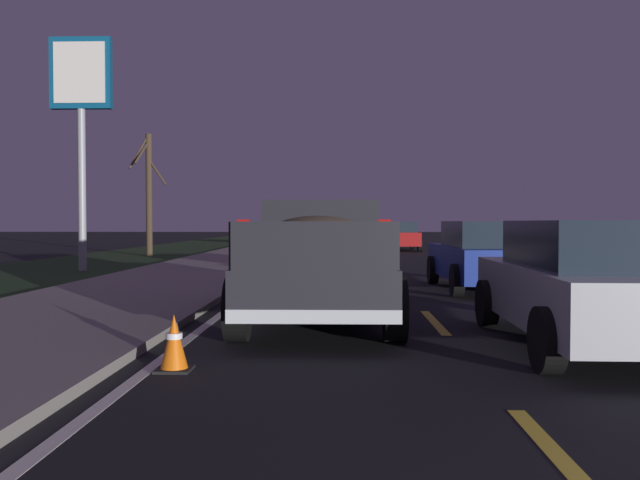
% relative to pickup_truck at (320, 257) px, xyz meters
% --- Properties ---
extents(ground, '(144.00, 144.00, 0.00)m').
position_rel_pickup_truck_xyz_m(ground, '(17.59, -1.75, -0.98)').
color(ground, black).
extents(sidewalk_shoulder, '(108.00, 4.00, 0.12)m').
position_rel_pickup_truck_xyz_m(sidewalk_shoulder, '(17.59, 3.95, -0.92)').
color(sidewalk_shoulder, gray).
rests_on(sidewalk_shoulder, ground).
extents(grass_verge, '(108.00, 6.00, 0.01)m').
position_rel_pickup_truck_xyz_m(grass_verge, '(17.59, 8.95, -0.98)').
color(grass_verge, '#1E3819').
rests_on(grass_verge, ground).
extents(lane_markings, '(108.17, 3.54, 0.01)m').
position_rel_pickup_truck_xyz_m(lane_markings, '(19.70, 0.80, -0.98)').
color(lane_markings, yellow).
rests_on(lane_markings, ground).
extents(pickup_truck, '(5.44, 2.31, 1.87)m').
position_rel_pickup_truck_xyz_m(pickup_truck, '(0.00, 0.00, 0.00)').
color(pickup_truck, '#232328').
rests_on(pickup_truck, ground).
extents(sedan_red, '(4.43, 2.08, 1.54)m').
position_rel_pickup_truck_xyz_m(sedan_red, '(25.15, -3.41, -0.20)').
color(sedan_red, maroon).
rests_on(sedan_red, ground).
extents(sedan_white, '(4.43, 2.08, 1.54)m').
position_rel_pickup_truck_xyz_m(sedan_white, '(29.83, -0.16, -0.20)').
color(sedan_white, silver).
rests_on(sedan_white, ground).
extents(sedan_blue, '(4.44, 2.09, 1.54)m').
position_rel_pickup_truck_xyz_m(sedan_blue, '(4.64, -3.53, -0.20)').
color(sedan_blue, navy).
rests_on(sedan_blue, ground).
extents(sedan_silver, '(4.43, 2.08, 1.54)m').
position_rel_pickup_truck_xyz_m(sedan_silver, '(-2.13, -3.33, -0.20)').
color(sedan_silver, '#B2B5BA').
rests_on(sedan_silver, ground).
extents(gas_price_sign, '(0.27, 1.90, 7.22)m').
position_rel_pickup_truck_xyz_m(gas_price_sign, '(10.03, 7.73, 4.46)').
color(gas_price_sign, '#99999E').
rests_on(gas_price_sign, ground).
extents(bare_tree_far, '(1.05, 1.61, 5.42)m').
position_rel_pickup_truck_xyz_m(bare_tree_far, '(18.81, 8.23, 1.88)').
color(bare_tree_far, '#423323').
rests_on(bare_tree_far, ground).
extents(traffic_cone_near, '(0.36, 0.36, 0.58)m').
position_rel_pickup_truck_xyz_m(traffic_cone_near, '(-3.52, 1.37, -0.70)').
color(traffic_cone_near, black).
rests_on(traffic_cone_near, ground).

